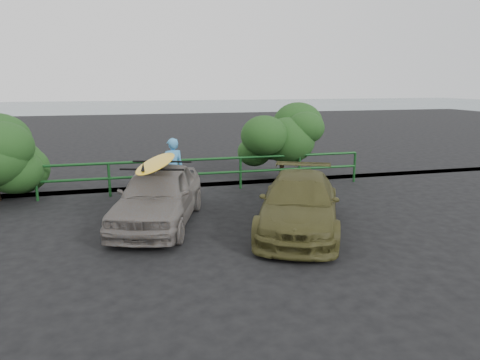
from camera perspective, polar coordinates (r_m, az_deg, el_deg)
The scene contains 9 objects.
ground at distance 8.53m, azimuth -11.46°, elevation -10.19°, with size 80.00×80.00×0.00m, color black.
ocean at distance 67.95m, azimuth -14.14°, elevation 9.67°, with size 200.00×200.00×0.00m, color slate.
guardrail at distance 13.17m, azimuth -12.69°, elevation 0.32°, with size 14.00×0.08×1.04m, color #124219, non-canonical shape.
shrub_right at distance 14.52m, azimuth 7.27°, elevation 4.36°, with size 3.20×2.40×2.37m, color #20471A, non-canonical shape.
sedan at distance 10.34m, azimuth -10.81°, elevation -1.99°, with size 1.65×4.09×1.39m, color slate.
olive_vehicle at distance 9.87m, azimuth 7.91°, elevation -3.05°, with size 1.74×4.27×1.24m, color #46441F.
man at distance 12.55m, azimuth -8.96°, elevation 1.56°, with size 0.64×0.42×1.76m, color #4595D0.
roof_rack at distance 10.18m, azimuth -10.98°, elevation 1.94°, with size 1.45×1.02×0.05m, color black, non-canonical shape.
surfboard at distance 10.17m, azimuth -11.00°, elevation 2.31°, with size 0.59×2.87×0.08m, color yellow.
Camera 1 is at (-0.27, -7.87, 3.30)m, focal length 32.00 mm.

